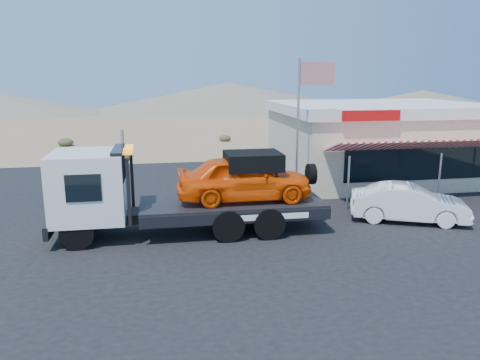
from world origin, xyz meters
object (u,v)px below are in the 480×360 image
(white_sedan, at_px, (409,203))
(flagpole, at_px, (304,115))
(tow_truck, at_px, (183,187))
(jerky_store, at_px, (378,140))

(white_sedan, height_order, flagpole, flagpole)
(tow_truck, bearing_deg, white_sedan, -1.28)
(tow_truck, relative_size, white_sedan, 2.16)
(jerky_store, bearing_deg, tow_truck, -145.54)
(white_sedan, relative_size, flagpole, 0.70)
(tow_truck, xyz_separation_m, jerky_store, (10.67, 7.32, 0.36))
(jerky_store, distance_m, flagpole, 7.36)
(tow_truck, height_order, flagpole, flagpole)
(tow_truck, distance_m, flagpole, 6.22)
(white_sedan, distance_m, jerky_store, 7.97)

